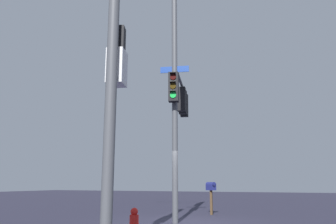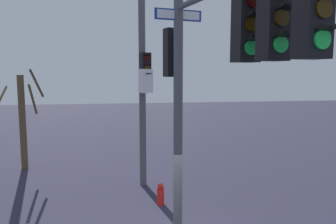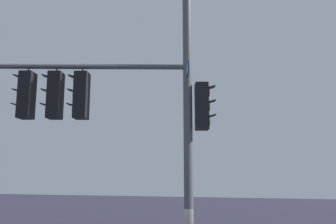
# 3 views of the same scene
# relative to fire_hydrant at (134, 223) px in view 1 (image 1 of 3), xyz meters

# --- Properties ---
(ground_plane) EXTENTS (80.00, 80.00, 0.00)m
(ground_plane) POSITION_rel_fire_hydrant_xyz_m (3.47, -0.22, -0.34)
(ground_plane) COLOR #2A293A
(main_signal_pole_assembly) EXTENTS (5.58, 3.89, 9.54)m
(main_signal_pole_assembly) POSITION_rel_fire_hydrant_xyz_m (4.20, 0.46, 4.91)
(main_signal_pole_assembly) COLOR #4C4F54
(main_signal_pole_assembly) RESTS_ON ground
(secondary_pole_assembly) EXTENTS (0.80, 0.51, 8.15)m
(secondary_pole_assembly) POSITION_rel_fire_hydrant_xyz_m (-1.90, -0.39, 3.80)
(secondary_pole_assembly) COLOR #4C4F54
(secondary_pole_assembly) RESTS_ON ground
(fire_hydrant) EXTENTS (0.38, 0.24, 0.73)m
(fire_hydrant) POSITION_rel_fire_hydrant_xyz_m (0.00, 0.00, 0.00)
(fire_hydrant) COLOR red
(fire_hydrant) RESTS_ON ground
(mailbox) EXTENTS (0.45, 0.50, 1.41)m
(mailbox) POSITION_rel_fire_hydrant_xyz_m (6.59, -0.36, 0.76)
(mailbox) COLOR #4C3823
(mailbox) RESTS_ON ground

